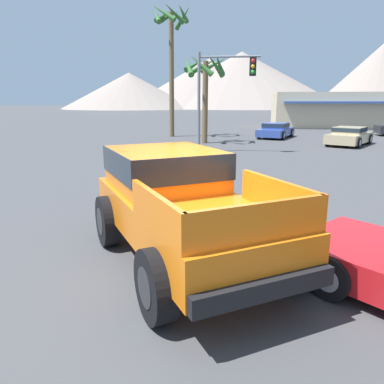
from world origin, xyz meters
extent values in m
plane|color=#424244|center=(0.00, 0.00, 0.00)|extent=(320.00, 320.00, 0.00)
cube|color=orange|center=(-0.04, -0.44, 0.87)|extent=(4.12, 4.97, 0.63)
cube|color=orange|center=(-0.53, 0.35, 1.54)|extent=(2.61, 2.69, 0.72)
cube|color=#1E2833|center=(-0.53, 0.35, 1.67)|extent=(2.67, 2.74, 0.46)
cube|color=orange|center=(-0.15, -2.04, 1.42)|extent=(1.05, 1.61, 0.48)
cube|color=orange|center=(1.45, -1.04, 1.42)|extent=(1.05, 1.61, 0.48)
cube|color=orange|center=(1.12, -2.29, 1.42)|extent=(1.65, 1.07, 0.48)
cube|color=black|center=(-1.29, 1.57, 0.67)|extent=(1.72, 1.16, 0.24)
cube|color=black|center=(1.22, -2.44, 0.67)|extent=(1.72, 1.16, 0.24)
cylinder|color=black|center=(-1.65, 0.25, 0.49)|extent=(0.78, 0.99, 0.98)
cylinder|color=#232326|center=(-1.65, 0.25, 0.49)|extent=(0.56, 0.63, 0.54)
cylinder|color=black|center=(0.07, 1.32, 0.49)|extent=(0.78, 0.99, 0.98)
cylinder|color=#232326|center=(0.07, 1.32, 0.49)|extent=(0.56, 0.63, 0.54)
cylinder|color=black|center=(-0.14, -2.19, 0.49)|extent=(0.78, 0.99, 0.98)
cylinder|color=#232326|center=(-0.14, -2.19, 0.49)|extent=(0.56, 0.63, 0.54)
cylinder|color=black|center=(1.58, -1.12, 0.49)|extent=(0.78, 0.99, 0.98)
cylinder|color=#232326|center=(1.58, -1.12, 0.49)|extent=(0.56, 0.63, 0.54)
cylinder|color=black|center=(2.22, -1.33, 0.32)|extent=(0.63, 0.60, 0.65)
cylinder|color=#9E9EA3|center=(2.22, -1.33, 0.32)|extent=(0.42, 0.41, 0.36)
cube|color=tan|center=(7.55, 18.11, 0.45)|extent=(3.69, 4.52, 0.56)
cube|color=tan|center=(7.50, 18.02, 0.93)|extent=(2.28, 2.33, 0.40)
cube|color=#1E2833|center=(7.50, 18.02, 0.98)|extent=(2.33, 2.38, 0.24)
cylinder|color=black|center=(7.44, 19.67, 0.32)|extent=(0.51, 0.66, 0.64)
cylinder|color=#9E9EA3|center=(7.44, 19.67, 0.32)|extent=(0.38, 0.42, 0.35)
cylinder|color=black|center=(8.97, 18.77, 0.32)|extent=(0.51, 0.66, 0.64)
cylinder|color=#9E9EA3|center=(8.97, 18.77, 0.32)|extent=(0.38, 0.42, 0.35)
cylinder|color=black|center=(6.14, 17.44, 0.32)|extent=(0.51, 0.66, 0.64)
cylinder|color=#9E9EA3|center=(6.14, 17.44, 0.32)|extent=(0.38, 0.42, 0.35)
cylinder|color=black|center=(7.66, 16.55, 0.32)|extent=(0.51, 0.66, 0.64)
cylinder|color=#9E9EA3|center=(7.66, 16.55, 0.32)|extent=(0.38, 0.42, 0.35)
cube|color=#334C9E|center=(3.39, 22.20, 0.43)|extent=(3.14, 4.52, 0.51)
cube|color=#334C9E|center=(3.35, 22.10, 0.89)|extent=(2.10, 2.19, 0.41)
cube|color=#1E2833|center=(3.35, 22.10, 0.94)|extent=(2.14, 2.23, 0.25)
cylinder|color=black|center=(3.02, 23.71, 0.31)|extent=(0.43, 0.67, 0.63)
cylinder|color=#9E9EA3|center=(3.02, 23.71, 0.31)|extent=(0.34, 0.41, 0.35)
cylinder|color=black|center=(4.65, 23.10, 0.31)|extent=(0.43, 0.67, 0.63)
cylinder|color=#9E9EA3|center=(4.65, 23.10, 0.31)|extent=(0.34, 0.41, 0.35)
cylinder|color=black|center=(2.13, 21.29, 0.31)|extent=(0.43, 0.67, 0.63)
cylinder|color=#9E9EA3|center=(2.13, 21.29, 0.31)|extent=(0.34, 0.41, 0.35)
cylinder|color=black|center=(3.75, 20.69, 0.31)|extent=(0.43, 0.67, 0.63)
cylinder|color=#9E9EA3|center=(3.75, 20.69, 0.31)|extent=(0.34, 0.41, 0.35)
cylinder|color=black|center=(12.28, 25.80, 0.33)|extent=(0.67, 0.23, 0.66)
cylinder|color=#9E9EA3|center=(12.28, 25.80, 0.33)|extent=(0.37, 0.24, 0.37)
cylinder|color=slate|center=(-1.43, 13.82, 2.58)|extent=(0.16, 0.16, 5.15)
cylinder|color=slate|center=(0.14, 13.82, 4.90)|extent=(3.14, 0.11, 0.11)
cube|color=black|center=(1.34, 13.82, 4.40)|extent=(0.34, 0.26, 0.90)
sphere|color=red|center=(1.34, 13.67, 4.67)|extent=(0.20, 0.20, 0.20)
sphere|color=orange|center=(1.34, 13.67, 4.40)|extent=(0.20, 0.20, 0.20)
sphere|color=green|center=(1.34, 13.67, 4.13)|extent=(0.20, 0.20, 0.20)
cylinder|color=brown|center=(-1.52, 18.19, 2.56)|extent=(0.36, 0.64, 5.14)
cone|color=#2D6028|center=(-0.63, 17.89, 4.87)|extent=(0.66, 1.77, 1.26)
cone|color=#2D6028|center=(-1.07, 18.92, 4.94)|extent=(1.89, 1.22, 1.05)
cone|color=#2D6028|center=(-1.70, 18.95, 4.90)|extent=(1.82, 0.70, 1.16)
cone|color=#2D6028|center=(-2.26, 18.54, 4.93)|extent=(1.26, 1.67, 1.06)
cone|color=#2D6028|center=(-2.54, 17.70, 4.81)|extent=(0.99, 1.99, 1.49)
cone|color=#2D6028|center=(-1.69, 17.17, 4.81)|extent=(1.65, 0.66, 1.43)
cone|color=#2D6028|center=(-0.85, 17.48, 4.80)|extent=(1.29, 1.43, 1.44)
cylinder|color=brown|center=(-4.45, 22.25, 4.45)|extent=(0.36, 0.63, 8.91)
cone|color=#2D6028|center=(-3.52, 21.96, 8.70)|extent=(0.66, 1.89, 1.11)
cone|color=#2D6028|center=(-3.65, 22.83, 8.58)|extent=(1.58, 1.70, 1.52)
cone|color=#2D6028|center=(-4.65, 22.84, 8.72)|extent=(1.54, 0.75, 1.02)
cone|color=#2D6028|center=(-5.10, 22.58, 8.68)|extent=(1.20, 1.48, 1.15)
cone|color=#2D6028|center=(-5.39, 21.68, 8.58)|extent=(1.13, 1.87, 1.50)
cone|color=#2D6028|center=(-4.75, 21.15, 8.62)|extent=(1.93, 0.91, 1.37)
cone|color=#2D6028|center=(-4.02, 21.32, 8.59)|extent=(1.60, 1.09, 1.43)
cube|color=beige|center=(10.58, 34.50, 1.73)|extent=(12.93, 6.64, 3.46)
cube|color=#335193|center=(10.58, 30.83, 2.49)|extent=(11.64, 0.70, 0.20)
cone|color=gray|center=(-10.77, 125.71, 8.04)|extent=(57.62, 57.62, 16.08)
cone|color=gray|center=(45.58, 128.49, 10.26)|extent=(42.54, 42.54, 20.51)
cone|color=gray|center=(-32.98, 106.09, 5.20)|extent=(40.07, 40.07, 10.41)
cone|color=gray|center=(0.07, 127.99, 9.18)|extent=(69.18, 69.18, 18.35)
camera|label=1|loc=(0.89, -6.43, 2.80)|focal=35.00mm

